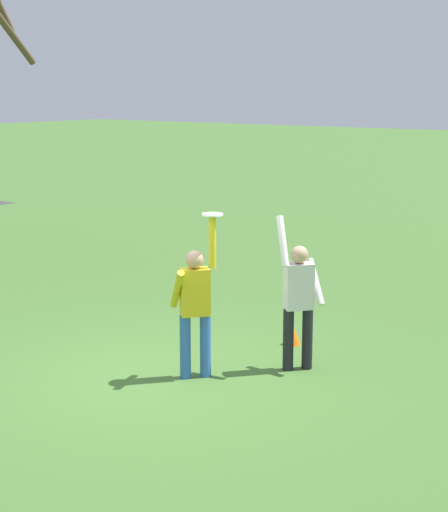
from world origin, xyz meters
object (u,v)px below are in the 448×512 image
person_catcher (195,303)px  frisbee_disc (212,215)px  person_defender (299,297)px  field_cone_orange (292,333)px

person_catcher → frisbee_disc: bearing=0.0°
person_defender → frisbee_disc: bearing=0.0°
person_catcher → person_defender: (1.02, -0.90, -0.00)m
person_catcher → field_cone_orange: person_catcher is taller
person_defender → field_cone_orange: size_ratio=6.39×
frisbee_disc → field_cone_orange: frisbee_disc is taller
person_catcher → frisbee_disc: (0.17, -0.15, 1.11)m
person_catcher → person_defender: person_catcher is taller
frisbee_disc → field_cone_orange: size_ratio=0.82×
person_catcher → person_defender: 1.36m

